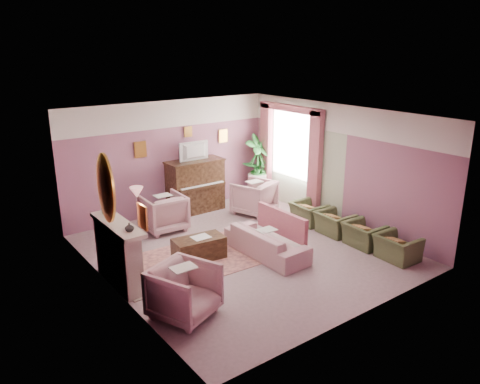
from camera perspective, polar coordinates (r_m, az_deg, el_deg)
floor at (r=9.71m, az=0.42°, el=-7.20°), size 5.50×6.00×0.01m
ceiling at (r=8.91m, az=0.46°, el=9.38°), size 5.50×6.00×0.01m
wall_back at (r=11.67m, az=-8.47°, el=4.15°), size 5.50×0.02×2.80m
wall_front at (r=7.19m, az=15.03°, el=-4.85°), size 5.50×0.02×2.80m
wall_left at (r=7.96m, az=-15.61°, el=-2.70°), size 0.02×6.00×2.80m
wall_right at (r=11.03m, az=11.95°, el=3.18°), size 0.02×6.00×2.80m
picture_rail_band at (r=11.47m, az=-8.69°, el=9.37°), size 5.50×0.01×0.65m
stripe_panel at (r=11.97m, az=7.18°, el=2.93°), size 0.01×3.00×2.15m
fireplace_surround at (r=8.50m, az=-14.63°, el=-7.49°), size 0.30×1.40×1.10m
fireplace_inset at (r=8.60m, az=-13.94°, el=-8.25°), size 0.18×0.72×0.68m
fire_ember at (r=8.69m, az=-13.61°, el=-9.26°), size 0.06×0.54×0.10m
mantel_shelf at (r=8.29m, az=-14.74°, el=-3.87°), size 0.40×1.55×0.07m
hearth at (r=8.80m, az=-13.14°, el=-10.38°), size 0.55×1.50×0.02m
mirror_frame at (r=8.03m, az=-16.04°, el=0.46°), size 0.04×0.72×1.20m
mirror_glass at (r=8.04m, az=-15.87°, el=0.49°), size 0.01×0.60×1.06m
sconce_shade at (r=7.07m, az=-12.49°, el=-0.03°), size 0.20×0.20×0.16m
piano at (r=11.83m, az=-5.44°, el=0.68°), size 1.40×0.60×1.30m
piano_keyshelf at (r=11.53m, az=-4.55°, el=0.61°), size 1.30×0.12×0.06m
piano_keys at (r=11.51m, az=-4.55°, el=0.80°), size 1.20×0.08×0.02m
piano_top at (r=11.66m, az=-5.54°, el=3.79°), size 1.45×0.65×0.04m
television at (r=11.55m, az=-5.45°, el=5.14°), size 0.80×0.12×0.48m
print_back_left at (r=11.22m, az=-12.05°, el=5.09°), size 0.30×0.03×0.38m
print_back_right at (r=12.35m, az=-2.08°, el=6.86°), size 0.26×0.03×0.34m
print_back_mid at (r=11.75m, az=-6.35°, el=7.31°), size 0.22×0.03×0.26m
print_left_wall at (r=6.81m, az=-11.81°, el=-2.97°), size 0.03×0.28×0.36m
window_blind at (r=11.98m, az=6.35°, el=6.05°), size 0.03×1.40×1.80m
curtain_left at (r=11.38m, az=9.12°, el=3.25°), size 0.16×0.34×2.60m
curtain_right at (r=12.69m, az=3.20°, el=4.93°), size 0.16×0.34×2.60m
pelmet at (r=11.79m, az=6.20°, el=10.11°), size 0.16×2.20×0.16m
mantel_plant at (r=8.72m, az=-16.14°, el=-1.72°), size 0.16×0.16×0.28m
mantel_vase at (r=7.82m, az=-13.34°, el=-4.21°), size 0.16×0.16×0.16m
area_rug at (r=9.45m, az=-4.53°, el=-7.95°), size 2.56×1.89×0.01m
coffee_table at (r=9.32m, az=-5.02°, el=-6.87°), size 1.05×0.61×0.45m
table_paper at (r=9.25m, az=-4.80°, el=-5.50°), size 0.35×0.28×0.01m
sofa at (r=9.42m, az=3.24°, el=-5.52°), size 0.63×1.89×0.76m
sofa_throw at (r=9.58m, az=5.11°, el=-3.74°), size 0.10×1.43×0.52m
floral_armchair_left at (r=10.75m, az=-9.32°, el=-2.26°), size 0.90×0.90×0.93m
floral_armchair_right at (r=11.67m, az=1.73°, el=-0.43°), size 0.90×0.90×0.93m
floral_armchair_front at (r=7.41m, az=-6.81°, el=-11.65°), size 0.90×0.90×0.93m
olive_chair_a at (r=9.71m, az=18.65°, el=-6.01°), size 0.55×0.78×0.68m
olive_chair_b at (r=10.15m, az=14.89°, el=-4.62°), size 0.55×0.78×0.68m
olive_chair_c at (r=10.64m, az=11.47°, el=-3.34°), size 0.55×0.78×0.68m
olive_chair_d at (r=11.16m, az=8.37°, el=-2.16°), size 0.55×0.78×0.68m
side_table at (r=12.84m, az=2.11°, el=0.71°), size 0.52×0.52×0.70m
side_plant_big at (r=12.70m, az=2.14°, el=2.96°), size 0.30×0.30×0.34m
side_plant_small at (r=12.71m, az=2.84°, el=2.81°), size 0.16×0.16×0.28m
palm_pot at (r=12.92m, az=2.16°, el=-0.02°), size 0.34×0.34×0.34m
palm_plant at (r=12.68m, az=2.21°, el=3.82°), size 0.76×0.76×1.44m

